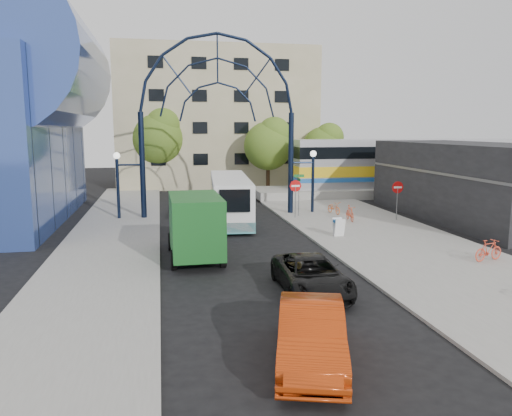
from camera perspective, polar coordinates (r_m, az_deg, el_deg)
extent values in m
plane|color=black|center=(20.59, 0.40, -7.67)|extent=(120.00, 120.00, 0.00)
cube|color=gray|center=(26.83, 15.70, -3.91)|extent=(8.00, 56.00, 0.12)
cube|color=gray|center=(26.14, -16.44, -4.29)|extent=(5.00, 50.00, 0.12)
cylinder|color=black|center=(33.44, -12.86, 4.68)|extent=(0.36, 0.36, 7.00)
cylinder|color=black|center=(34.58, 4.00, 5.02)|extent=(0.36, 0.36, 7.00)
cylinder|color=black|center=(33.67, -15.49, 2.04)|extent=(0.20, 0.20, 4.00)
cylinder|color=black|center=(35.16, 6.50, 2.60)|extent=(0.20, 0.20, 4.00)
sphere|color=white|center=(33.49, -15.65, 5.78)|extent=(0.44, 0.44, 0.44)
sphere|color=white|center=(34.98, 6.56, 6.18)|extent=(0.44, 0.44, 0.44)
cylinder|color=slate|center=(32.85, 4.52, 0.80)|extent=(0.06, 0.06, 2.20)
cylinder|color=red|center=(32.72, 4.54, 2.53)|extent=(0.80, 0.04, 0.80)
cube|color=white|center=(32.69, 4.55, 2.53)|extent=(0.55, 0.02, 0.12)
cylinder|color=slate|center=(33.22, 15.81, 0.58)|extent=(0.06, 0.06, 2.20)
cylinder|color=red|center=(33.09, 15.89, 2.29)|extent=(0.76, 0.04, 0.76)
cube|color=white|center=(33.07, 15.91, 2.28)|extent=(0.55, 0.02, 0.12)
cylinder|color=slate|center=(33.49, 4.91, 1.47)|extent=(0.05, 0.05, 2.80)
cube|color=#146626|center=(33.34, 4.94, 3.69)|extent=(0.70, 0.03, 0.18)
cube|color=#146626|center=(33.37, 4.93, 3.26)|extent=(0.03, 0.70, 0.18)
cube|color=white|center=(27.38, 9.56, -2.24)|extent=(0.55, 0.26, 0.99)
cube|color=white|center=(27.70, 9.31, -2.10)|extent=(0.55, 0.26, 0.99)
cube|color=#1E59A5|center=(27.48, 9.45, -1.50)|extent=(0.55, 0.42, 0.14)
cylinder|color=#324B9A|center=(35.52, -24.94, 14.83)|extent=(9.00, 16.00, 9.00)
cube|color=black|center=(35.59, 23.12, 2.81)|extent=(6.00, 16.00, 5.00)
cube|color=tan|center=(54.66, -4.81, 10.16)|extent=(20.00, 12.00, 14.00)
cube|color=gray|center=(48.05, 18.98, 1.97)|extent=(32.00, 5.00, 0.80)
cube|color=#B7B7BC|center=(47.83, 19.14, 4.94)|extent=(25.00, 3.00, 4.20)
cube|color=gold|center=(47.87, 19.10, 4.23)|extent=(25.10, 3.05, 0.90)
cube|color=black|center=(47.77, 19.20, 6.14)|extent=(25.05, 3.05, 1.00)
cube|color=#1E59A5|center=(47.93, 19.06, 3.39)|extent=(25.10, 3.05, 0.35)
cylinder|color=#382314|center=(46.63, 1.37, 3.32)|extent=(0.36, 0.36, 2.52)
sphere|color=#38661A|center=(46.42, 1.39, 7.11)|extent=(4.48, 4.48, 4.48)
sphere|color=#38661A|center=(46.21, 2.09, 8.48)|extent=(3.08, 3.08, 3.08)
cylinder|color=#382314|center=(49.54, -11.03, 3.71)|extent=(0.36, 0.36, 2.88)
sphere|color=#38661A|center=(49.34, -11.16, 7.78)|extent=(5.12, 5.12, 5.12)
sphere|color=#38661A|center=(49.03, -10.61, 9.28)|extent=(3.52, 3.52, 3.52)
cylinder|color=#382314|center=(50.15, 7.61, 3.55)|extent=(0.36, 0.36, 2.34)
sphere|color=#38661A|center=(49.96, 7.68, 6.81)|extent=(4.16, 4.16, 4.16)
sphere|color=#38661A|center=(49.81, 8.37, 7.99)|extent=(2.86, 2.86, 2.86)
cube|color=white|center=(32.34, -3.00, 1.29)|extent=(3.14, 10.40, 2.58)
cube|color=#56BBC0|center=(32.50, -2.99, -0.58)|extent=(3.17, 10.40, 0.62)
cube|color=black|center=(32.27, -3.01, 2.23)|extent=(3.17, 10.20, 0.80)
cube|color=black|center=(27.15, -2.43, 0.84)|extent=(1.69, 0.27, 1.25)
cube|color=black|center=(37.39, -3.41, 2.14)|extent=(2.14, 0.34, 1.42)
cylinder|color=black|center=(35.61, -5.04, 0.15)|extent=(0.32, 0.87, 0.85)
cylinder|color=black|center=(35.71, -1.48, 0.21)|extent=(0.32, 0.87, 0.85)
cylinder|color=black|center=(28.75, -4.79, -2.00)|extent=(0.32, 0.87, 0.85)
cylinder|color=black|center=(28.88, -0.39, -1.91)|extent=(0.32, 0.87, 0.85)
cube|color=black|center=(25.11, -7.39, -2.33)|extent=(2.12, 2.21, 2.00)
cube|color=black|center=(26.11, -7.59, -0.98)|extent=(1.82, 0.11, 0.91)
cube|color=#16561E|center=(22.30, -6.90, -1.85)|extent=(2.24, 4.21, 2.55)
cylinder|color=black|center=(24.91, -9.73, -3.80)|extent=(0.25, 0.88, 0.87)
cylinder|color=black|center=(25.06, -4.93, -3.63)|extent=(0.25, 0.88, 0.87)
cylinder|color=black|center=(21.47, -9.39, -5.88)|extent=(0.25, 0.88, 0.87)
cylinder|color=black|center=(21.64, -3.82, -5.66)|extent=(0.25, 0.88, 0.87)
imported|color=black|center=(18.39, 6.32, -7.63)|extent=(2.29, 4.82, 1.33)
imported|color=#AD310A|center=(13.15, 6.34, -14.10)|extent=(2.84, 4.94, 1.54)
imported|color=orange|center=(34.80, 8.90, 0.04)|extent=(0.83, 1.66, 0.83)
imported|color=#CC4A28|center=(32.25, 10.69, -0.59)|extent=(0.61, 1.66, 0.97)
imported|color=#D5422A|center=(24.43, 25.05, -4.39)|extent=(1.67, 0.83, 0.97)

